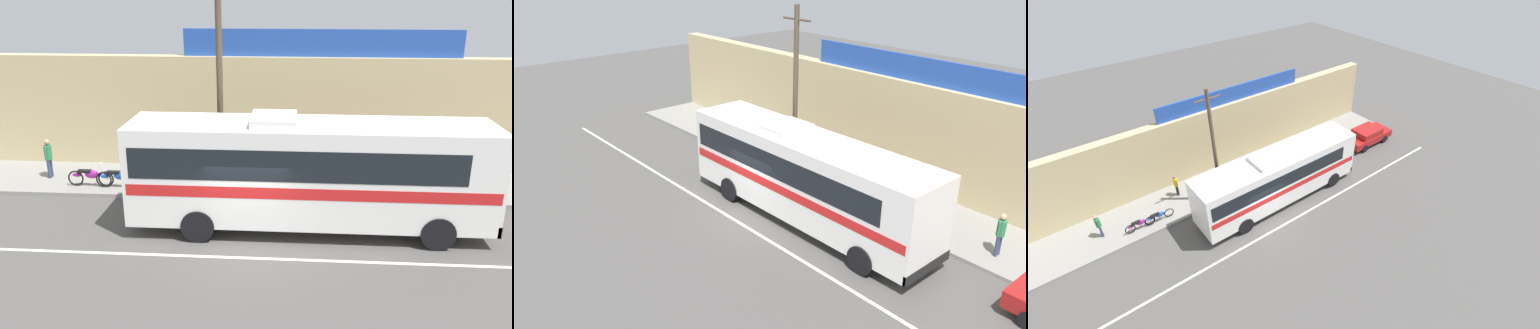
% 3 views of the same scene
% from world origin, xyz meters
% --- Properties ---
extents(ground_plane, '(70.00, 70.00, 0.00)m').
position_xyz_m(ground_plane, '(0.00, 0.00, 0.00)').
color(ground_plane, '#4F4C49').
extents(sidewalk_slab, '(30.00, 3.60, 0.14)m').
position_xyz_m(sidewalk_slab, '(0.00, 5.20, 0.07)').
color(sidewalk_slab, gray).
rests_on(sidewalk_slab, ground_plane).
extents(storefront_facade, '(30.00, 0.70, 4.80)m').
position_xyz_m(storefront_facade, '(0.00, 7.35, 2.40)').
color(storefront_facade, tan).
rests_on(storefront_facade, ground_plane).
extents(storefront_billboard, '(11.29, 0.12, 1.10)m').
position_xyz_m(storefront_billboard, '(2.44, 7.35, 5.35)').
color(storefront_billboard, '#234CAD').
rests_on(storefront_billboard, storefront_facade).
extents(road_center_stripe, '(30.00, 0.14, 0.01)m').
position_xyz_m(road_center_stripe, '(0.00, -0.80, 0.00)').
color(road_center_stripe, silver).
rests_on(road_center_stripe, ground_plane).
extents(intercity_bus, '(11.37, 2.60, 3.78)m').
position_xyz_m(intercity_bus, '(1.82, 1.33, 2.07)').
color(intercity_bus, white).
rests_on(intercity_bus, ground_plane).
extents(utility_pole, '(1.60, 0.22, 7.84)m').
position_xyz_m(utility_pole, '(-1.23, 3.67, 4.19)').
color(utility_pole, brown).
rests_on(utility_pole, sidewalk_slab).
extents(motorcycle_purple, '(1.86, 0.56, 0.94)m').
position_xyz_m(motorcycle_purple, '(-5.31, 4.12, 0.57)').
color(motorcycle_purple, black).
rests_on(motorcycle_purple, sidewalk_slab).
extents(motorcycle_red, '(1.82, 0.56, 0.94)m').
position_xyz_m(motorcycle_red, '(-6.47, 4.18, 0.57)').
color(motorcycle_red, black).
rests_on(motorcycle_red, sidewalk_slab).
extents(pedestrian_far_left, '(0.30, 0.48, 1.60)m').
position_xyz_m(pedestrian_far_left, '(-8.45, 5.04, 1.06)').
color(pedestrian_far_left, navy).
rests_on(pedestrian_far_left, sidewalk_slab).
extents(pedestrian_near_shop, '(0.30, 0.48, 1.60)m').
position_xyz_m(pedestrian_near_shop, '(-3.33, 5.78, 1.06)').
color(pedestrian_near_shop, black).
rests_on(pedestrian_near_shop, sidewalk_slab).
extents(pedestrian_far_right, '(0.30, 0.48, 1.64)m').
position_xyz_m(pedestrian_far_right, '(8.33, 4.49, 1.09)').
color(pedestrian_far_right, navy).
rests_on(pedestrian_far_right, sidewalk_slab).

